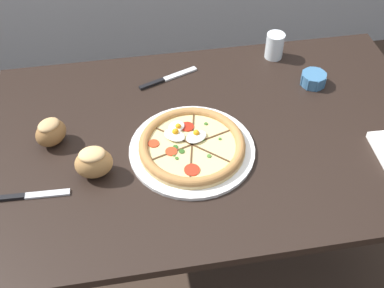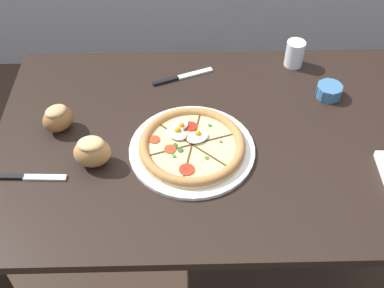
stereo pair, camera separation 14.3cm
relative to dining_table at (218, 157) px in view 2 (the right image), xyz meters
The scene contains 9 objects.
ground_plane 0.66m from the dining_table, ahead, with size 12.00×12.00×0.00m, color #3D2D23.
dining_table is the anchor object (origin of this frame).
pizza 0.16m from the dining_table, 145.25° to the right, with size 0.38×0.38×0.05m.
ramekin_bowl 0.44m from the dining_table, 25.62° to the left, with size 0.09×0.09×0.04m.
bread_piece_near 0.42m from the dining_table, 164.49° to the right, with size 0.11×0.09×0.10m.
bread_piece_mid 0.52m from the dining_table, behind, with size 0.12×0.12×0.09m.
knife_main 0.33m from the dining_table, 111.26° to the left, with size 0.22×0.10×0.01m.
knife_spare 0.59m from the dining_table, 164.31° to the right, with size 0.21×0.03×0.01m.
water_glass 0.48m from the dining_table, 51.13° to the left, with size 0.07×0.07×0.10m.
Camera 2 is at (-0.11, -1.05, 1.82)m, focal length 45.00 mm.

